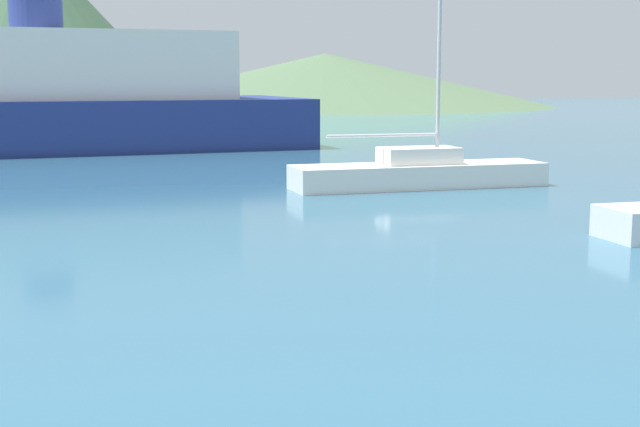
% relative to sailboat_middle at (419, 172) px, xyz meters
% --- Properties ---
extents(sailboat_middle, '(8.07, 2.45, 7.49)m').
position_rel_sailboat_middle_xyz_m(sailboat_middle, '(0.00, 0.00, 0.00)').
color(sailboat_middle, white).
rests_on(sailboat_middle, ground_plane).
extents(ferry_distant, '(24.55, 9.88, 7.05)m').
position_rel_sailboat_middle_xyz_m(ferry_distant, '(-9.95, 19.60, 1.93)').
color(ferry_distant, navy).
rests_on(ferry_distant, ground_plane).
extents(hill_central, '(32.92, 32.92, 17.87)m').
position_rel_sailboat_middle_xyz_m(hill_central, '(-6.93, 77.21, 8.46)').
color(hill_central, '#38563D').
rests_on(hill_central, ground_plane).
extents(hill_east, '(53.17, 53.17, 6.09)m').
position_rel_sailboat_middle_xyz_m(hill_east, '(25.59, 74.40, 2.57)').
color(hill_east, '#4C6647').
rests_on(hill_east, ground_plane).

